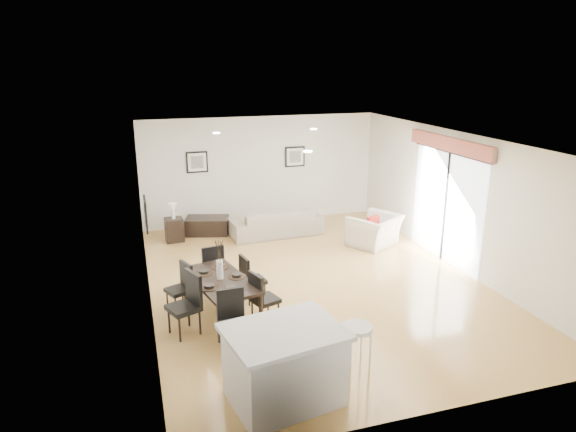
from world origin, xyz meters
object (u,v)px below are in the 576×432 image
object	(u,v)px
armchair	(375,230)
kitchen_island	(284,365)
dining_chair_wnear	(188,300)
coffee_table	(207,226)
dining_table	(220,283)
side_table	(174,230)
bar_stool	(357,335)
sofa	(276,222)
dining_chair_foot	(212,266)
dining_chair_head	(232,316)
dining_chair_enear	(261,295)
dining_chair_wfar	(182,284)
dining_chair_efar	(249,276)

from	to	relation	value
armchair	kitchen_island	world-z (taller)	kitchen_island
dining_chair_wnear	coffee_table	xyz separation A→B (m)	(0.98, 4.62, -0.34)
dining_table	side_table	distance (m)	3.99
bar_stool	sofa	bearing A→B (deg)	83.78
dining_chair_foot	bar_stool	xyz separation A→B (m)	(1.30, -3.35, 0.24)
dining_chair_wnear	armchair	bearing A→B (deg)	98.86
dining_chair_head	coffee_table	xyz separation A→B (m)	(0.42, 5.24, -0.29)
dining_table	dining_chair_foot	world-z (taller)	dining_chair_foot
kitchen_island	dining_chair_enear	bearing A→B (deg)	74.18
sofa	bar_stool	world-z (taller)	bar_stool
coffee_table	kitchen_island	xyz separation A→B (m)	(-0.06, -6.62, 0.28)
dining_chair_wfar	side_table	xyz separation A→B (m)	(0.18, 3.53, -0.19)
dining_chair_efar	bar_stool	xyz separation A→B (m)	(0.74, -2.75, 0.27)
dining_chair_efar	side_table	world-z (taller)	dining_chair_efar
dining_table	armchair	bearing A→B (deg)	18.10
dining_chair_wnear	kitchen_island	distance (m)	2.20
kitchen_island	dining_chair_wnear	bearing A→B (deg)	104.90
dining_chair_wfar	coffee_table	distance (m)	3.96
bar_stool	dining_table	bearing A→B (deg)	118.98
dining_chair_foot	dining_chair_enear	bearing A→B (deg)	101.52
dining_table	dining_chair_enear	bearing A→B (deg)	-49.56
sofa	kitchen_island	world-z (taller)	kitchen_island
sofa	dining_chair_wfar	world-z (taller)	dining_chair_wfar
dining_chair_enear	dining_chair_wfar	bearing A→B (deg)	35.23
armchair	dining_chair_efar	xyz separation A→B (m)	(-3.34, -1.96, 0.12)
dining_chair_enear	dining_chair_head	xyz separation A→B (m)	(-0.57, -0.56, 0.01)
dining_chair_wfar	dining_chair_enear	xyz separation A→B (m)	(1.14, -0.85, 0.02)
dining_chair_head	kitchen_island	world-z (taller)	kitchen_island
dining_chair_wnear	coffee_table	world-z (taller)	dining_chair_wnear
side_table	dining_chair_wnear	bearing A→B (deg)	-92.21
dining_chair_wfar	bar_stool	bearing A→B (deg)	10.84
bar_stool	armchair	bearing A→B (deg)	61.14
dining_chair_wfar	dining_chair_wnear	bearing A→B (deg)	-22.26
armchair	bar_stool	xyz separation A→B (m)	(-2.60, -4.71, 0.39)
side_table	kitchen_island	xyz separation A→B (m)	(0.75, -6.32, 0.22)
dining_chair_efar	coffee_table	distance (m)	3.88
sofa	dining_chair_efar	world-z (taller)	dining_chair_efar
sofa	kitchen_island	xyz separation A→B (m)	(-1.61, -6.05, 0.17)
dining_chair_enear	kitchen_island	bearing A→B (deg)	155.90
dining_chair_foot	kitchen_island	world-z (taller)	kitchen_island
dining_chair_efar	side_table	xyz separation A→B (m)	(-0.96, 3.57, -0.20)
dining_chair_head	bar_stool	size ratio (longest dim) A/B	1.04
dining_table	dining_chair_enear	distance (m)	0.71
dining_chair_wfar	side_table	distance (m)	3.54
dining_chair_wnear	dining_chair_head	distance (m)	0.83
dining_chair_enear	dining_chair_foot	xyz separation A→B (m)	(-0.55, 1.41, 0.02)
dining_table	bar_stool	bearing A→B (deg)	-73.92
dining_chair_foot	armchair	bearing A→B (deg)	-170.65
dining_chair_efar	kitchen_island	bearing A→B (deg)	165.28
sofa	side_table	bearing A→B (deg)	-10.47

